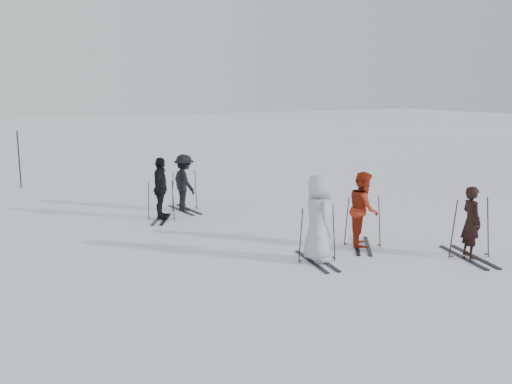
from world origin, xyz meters
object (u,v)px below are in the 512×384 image
Objects in this scene: skier_grey at (318,219)px; skier_uphill_far at (184,183)px; skier_uphill_left at (161,189)px; skier_near_dark at (471,223)px; skier_red at (363,210)px; piste_marker at (19,159)px.

skier_grey is 1.12× the size of skier_uphill_far.
skier_uphill_left is at bearing 124.94° from skier_uphill_far.
skier_red is (-1.47, 1.79, 0.09)m from skier_near_dark.
skier_red reaches higher than skier_near_dark.
skier_red is at bearing -63.47° from piste_marker.
skier_grey is at bearing 141.35° from skier_red.
piste_marker is (-3.87, 6.50, 0.21)m from skier_uphill_far.
skier_uphill_left is 1.32m from skier_uphill_far.
skier_near_dark is 0.90× the size of skier_uphill_left.
skier_red is at bearing -63.07° from skier_grey.
skier_uphill_far is 0.80× the size of piste_marker.
skier_red reaches higher than skier_uphill_far.
skier_uphill_left is at bearing 51.71° from skier_near_dark.
skier_red is 1.64m from skier_grey.
skier_uphill_far is (1.02, 0.84, -0.03)m from skier_uphill_left.
skier_grey is 1.08× the size of skier_uphill_left.
skier_grey reaches higher than skier_near_dark.
skier_uphill_left is (-4.68, 6.57, 0.09)m from skier_near_dark.
skier_grey reaches higher than skier_red.
skier_grey is at bearing -178.82° from skier_uphill_far.
skier_grey is at bearing -133.37° from skier_uphill_left.
skier_uphill_far is at bearing 56.21° from skier_red.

